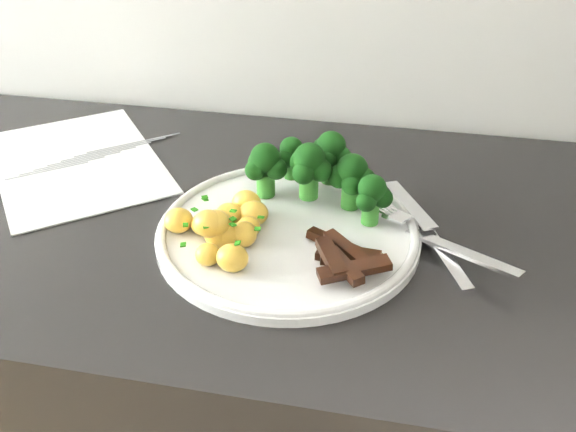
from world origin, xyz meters
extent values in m
cube|color=black|center=(0.07, 1.69, 0.43)|extent=(2.32, 0.58, 0.87)
cube|color=silver|center=(-0.18, 1.77, 0.87)|extent=(0.36, 0.37, 0.00)
cube|color=slate|center=(-0.12, 1.84, 0.87)|extent=(0.11, 0.09, 0.00)
cube|color=slate|center=(-0.14, 1.82, 0.87)|extent=(0.11, 0.09, 0.00)
cube|color=slate|center=(-0.15, 1.81, 0.87)|extent=(0.11, 0.09, 0.00)
cube|color=slate|center=(-0.16, 1.79, 0.87)|extent=(0.10, 0.08, 0.00)
cube|color=slate|center=(-0.18, 1.77, 0.87)|extent=(0.10, 0.08, 0.00)
cube|color=slate|center=(-0.19, 1.75, 0.87)|extent=(0.09, 0.08, 0.00)
cube|color=slate|center=(-0.21, 1.74, 0.87)|extent=(0.09, 0.07, 0.00)
cylinder|color=white|center=(0.16, 1.65, 0.87)|extent=(0.31, 0.31, 0.01)
torus|color=white|center=(0.16, 1.65, 0.88)|extent=(0.31, 0.31, 0.01)
cylinder|color=#296B20|center=(0.17, 1.71, 0.91)|extent=(0.02, 0.02, 0.03)
sphere|color=black|center=(0.18, 1.70, 0.93)|extent=(0.03, 0.03, 0.03)
sphere|color=black|center=(0.16, 1.72, 0.93)|extent=(0.03, 0.03, 0.03)
sphere|color=black|center=(0.17, 1.69, 0.93)|extent=(0.03, 0.03, 0.03)
sphere|color=black|center=(0.17, 1.71, 0.94)|extent=(0.04, 0.04, 0.04)
cylinder|color=#296B20|center=(0.22, 1.71, 0.90)|extent=(0.02, 0.02, 0.03)
sphere|color=black|center=(0.24, 1.71, 0.92)|extent=(0.03, 0.03, 0.03)
sphere|color=black|center=(0.22, 1.72, 0.92)|extent=(0.03, 0.03, 0.03)
sphere|color=black|center=(0.21, 1.71, 0.92)|extent=(0.03, 0.03, 0.03)
sphere|color=black|center=(0.22, 1.70, 0.92)|extent=(0.03, 0.03, 0.03)
sphere|color=black|center=(0.22, 1.71, 0.93)|extent=(0.04, 0.04, 0.04)
cylinder|color=#296B20|center=(0.11, 1.72, 0.90)|extent=(0.02, 0.02, 0.03)
sphere|color=black|center=(0.13, 1.71, 0.92)|extent=(0.03, 0.03, 0.03)
sphere|color=black|center=(0.10, 1.73, 0.92)|extent=(0.03, 0.03, 0.03)
sphere|color=black|center=(0.10, 1.71, 0.92)|extent=(0.03, 0.03, 0.03)
sphere|color=black|center=(0.11, 1.72, 0.93)|extent=(0.04, 0.04, 0.04)
cylinder|color=#296B20|center=(0.19, 1.75, 0.91)|extent=(0.02, 0.02, 0.03)
sphere|color=black|center=(0.20, 1.75, 0.93)|extent=(0.03, 0.03, 0.03)
sphere|color=black|center=(0.18, 1.76, 0.93)|extent=(0.03, 0.03, 0.03)
sphere|color=black|center=(0.19, 1.74, 0.93)|extent=(0.03, 0.03, 0.03)
sphere|color=black|center=(0.19, 1.75, 0.94)|extent=(0.04, 0.04, 0.04)
cylinder|color=#296B20|center=(0.14, 1.75, 0.90)|extent=(0.02, 0.02, 0.03)
sphere|color=black|center=(0.15, 1.75, 0.92)|extent=(0.02, 0.02, 0.02)
sphere|color=black|center=(0.13, 1.76, 0.92)|extent=(0.02, 0.02, 0.02)
sphere|color=black|center=(0.14, 1.74, 0.92)|extent=(0.02, 0.02, 0.02)
sphere|color=black|center=(0.14, 1.75, 0.93)|extent=(0.03, 0.03, 0.03)
cylinder|color=#296B20|center=(0.25, 1.68, 0.90)|extent=(0.02, 0.02, 0.03)
sphere|color=black|center=(0.26, 1.68, 0.92)|extent=(0.02, 0.02, 0.02)
sphere|color=black|center=(0.25, 1.69, 0.92)|extent=(0.02, 0.02, 0.02)
sphere|color=black|center=(0.24, 1.67, 0.92)|extent=(0.02, 0.02, 0.02)
sphere|color=black|center=(0.25, 1.68, 0.93)|extent=(0.03, 0.03, 0.03)
ellipsoid|color=yellow|center=(0.08, 1.63, 0.89)|extent=(0.03, 0.03, 0.03)
ellipsoid|color=yellow|center=(0.08, 1.57, 0.89)|extent=(0.03, 0.03, 0.02)
ellipsoid|color=yellow|center=(0.08, 1.60, 0.89)|extent=(0.03, 0.03, 0.03)
ellipsoid|color=yellow|center=(0.06, 1.62, 0.89)|extent=(0.03, 0.03, 0.03)
ellipsoid|color=yellow|center=(0.09, 1.60, 0.89)|extent=(0.03, 0.03, 0.03)
ellipsoid|color=yellow|center=(0.11, 1.63, 0.89)|extent=(0.03, 0.03, 0.02)
ellipsoid|color=yellow|center=(0.07, 1.63, 0.89)|extent=(0.03, 0.03, 0.03)
ellipsoid|color=yellow|center=(0.08, 1.65, 0.89)|extent=(0.03, 0.03, 0.03)
ellipsoid|color=yellow|center=(0.11, 1.61, 0.89)|extent=(0.03, 0.03, 0.03)
ellipsoid|color=yellow|center=(0.11, 1.65, 0.89)|extent=(0.04, 0.03, 0.03)
ellipsoid|color=yellow|center=(0.03, 1.62, 0.89)|extent=(0.03, 0.03, 0.03)
ellipsoid|color=yellow|center=(0.08, 1.60, 0.91)|extent=(0.03, 0.03, 0.03)
ellipsoid|color=yellow|center=(0.08, 1.60, 0.91)|extent=(0.04, 0.03, 0.03)
ellipsoid|color=yellow|center=(0.11, 1.56, 0.89)|extent=(0.04, 0.03, 0.03)
ellipsoid|color=yellow|center=(0.10, 1.67, 0.90)|extent=(0.04, 0.03, 0.03)
ellipsoid|color=yellow|center=(0.08, 1.60, 0.91)|extent=(0.03, 0.02, 0.02)
cube|color=#1A650B|center=(0.08, 1.58, 0.92)|extent=(0.01, 0.01, 0.00)
cube|color=#1A650B|center=(0.05, 1.62, 0.91)|extent=(0.01, 0.01, 0.00)
cube|color=#1A650B|center=(0.06, 1.64, 0.91)|extent=(0.01, 0.01, 0.00)
cube|color=#1A650B|center=(0.10, 1.59, 0.91)|extent=(0.01, 0.01, 0.00)
cube|color=#1A650B|center=(0.10, 1.63, 0.91)|extent=(0.01, 0.01, 0.00)
cube|color=#1A650B|center=(0.06, 1.55, 0.91)|extent=(0.01, 0.01, 0.00)
cube|color=#1A650B|center=(0.08, 1.60, 0.91)|extent=(0.01, 0.01, 0.00)
cube|color=#1A650B|center=(0.13, 1.60, 0.91)|extent=(0.01, 0.01, 0.00)
cube|color=#1A650B|center=(0.09, 1.61, 0.92)|extent=(0.01, 0.01, 0.00)
cube|color=#1A650B|center=(0.10, 1.60, 0.92)|extent=(0.01, 0.01, 0.00)
cube|color=#1A650B|center=(0.05, 1.59, 0.91)|extent=(0.01, 0.01, 0.00)
cube|color=#1A650B|center=(0.06, 1.64, 0.91)|extent=(0.01, 0.01, 0.00)
cube|color=#1A650B|center=(0.13, 1.61, 0.92)|extent=(0.01, 0.01, 0.00)
cube|color=#1A650B|center=(0.12, 1.56, 0.92)|extent=(0.01, 0.01, 0.00)
cube|color=black|center=(0.21, 1.62, 0.89)|extent=(0.07, 0.04, 0.02)
cube|color=black|center=(0.24, 1.60, 0.89)|extent=(0.07, 0.03, 0.01)
cube|color=black|center=(0.24, 1.60, 0.89)|extent=(0.07, 0.03, 0.02)
cube|color=black|center=(0.23, 1.60, 0.89)|extent=(0.06, 0.02, 0.01)
cube|color=black|center=(0.23, 1.60, 0.89)|extent=(0.06, 0.04, 0.01)
cube|color=black|center=(0.23, 1.57, 0.89)|extent=(0.05, 0.06, 0.01)
cube|color=black|center=(0.22, 1.58, 0.90)|extent=(0.04, 0.06, 0.02)
cube|color=black|center=(0.23, 1.60, 0.90)|extent=(0.06, 0.06, 0.01)
cube|color=black|center=(0.24, 1.57, 0.90)|extent=(0.08, 0.05, 0.02)
cube|color=silver|center=(0.35, 1.63, 0.89)|extent=(0.13, 0.09, 0.02)
cube|color=silver|center=(0.28, 1.68, 0.89)|extent=(0.04, 0.04, 0.01)
cylinder|color=silver|center=(0.26, 1.71, 0.89)|extent=(0.04, 0.03, 0.00)
cylinder|color=silver|center=(0.26, 1.70, 0.89)|extent=(0.04, 0.03, 0.00)
cylinder|color=silver|center=(0.25, 1.70, 0.89)|extent=(0.04, 0.03, 0.00)
cylinder|color=silver|center=(0.25, 1.69, 0.89)|extent=(0.04, 0.03, 0.00)
cube|color=silver|center=(0.29, 1.72, 0.89)|extent=(0.07, 0.12, 0.01)
cube|color=silver|center=(0.34, 1.63, 0.87)|extent=(0.06, 0.10, 0.02)
camera|label=1|loc=(0.28, 1.05, 1.30)|focal=39.02mm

